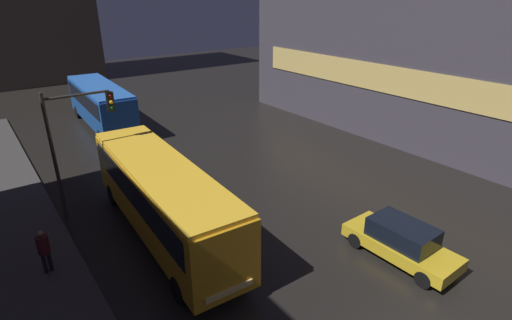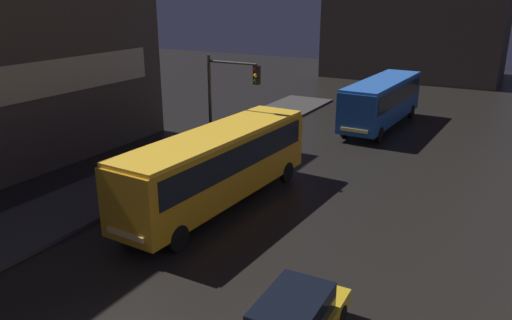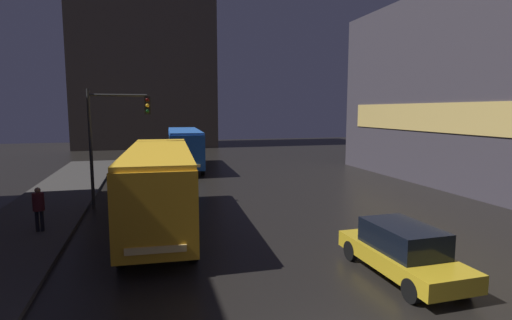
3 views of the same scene
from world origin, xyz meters
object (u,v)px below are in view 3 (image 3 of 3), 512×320
Objects in this scene: bus_near at (159,179)px; pedestrian_near at (39,205)px; traffic_light_main at (112,128)px; bus_far at (184,145)px; car_taxi at (402,250)px.

bus_near is 6.35× the size of pedestrian_near.
traffic_light_main reaches higher than bus_near.
bus_near is 1.88× the size of traffic_light_main.
bus_far is (2.51, 16.77, -0.03)m from bus_near.
bus_near reaches higher than pedestrian_near.
car_taxi is at bearing 137.09° from bus_near.
bus_near is 2.49× the size of car_taxi.
pedestrian_near is at bearing 69.15° from bus_far.
pedestrian_near reaches higher than car_taxi.
bus_far is at bearing -81.02° from car_taxi.
bus_far is 18.10m from pedestrian_near.
bus_near reaches higher than car_taxi.
bus_far is at bearing -95.53° from bus_near.
bus_near is 5.03m from traffic_light_main.
bus_far is 2.33× the size of car_taxi.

